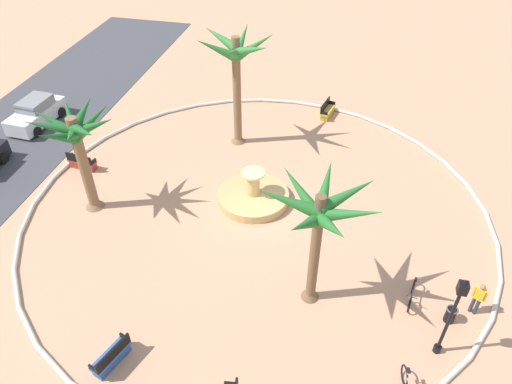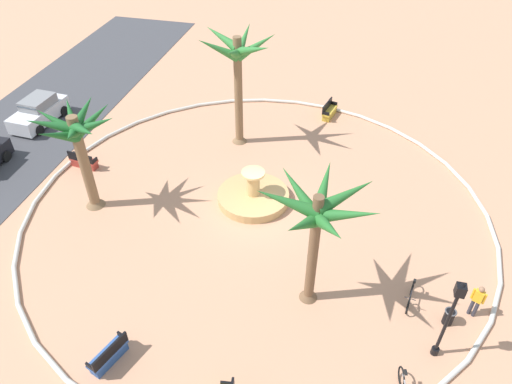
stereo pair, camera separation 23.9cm
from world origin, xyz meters
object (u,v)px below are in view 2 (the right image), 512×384
bench_east (84,162)px  bench_southeast (329,112)px  person_cyclist_helmet (477,300)px  bicycle_red_frame (410,296)px  trash_bin (449,317)px  parked_car_second (39,112)px  bench_west (109,356)px  lamppost (450,314)px  fountain (253,196)px  palm_tree_by_curb (318,217)px  palm_tree_near_fountain (238,63)px  palm_tree_mid_plaza (77,137)px

bench_east → bench_southeast: size_ratio=0.99×
bench_east → person_cyclist_helmet: person_cyclist_helmet is taller
bicycle_red_frame → person_cyclist_helmet: person_cyclist_helmet is taller
bench_southeast → trash_bin: 16.10m
person_cyclist_helmet → parked_car_second: parked_car_second is taller
bench_west → person_cyclist_helmet: person_cyclist_helmet is taller
trash_bin → bicycle_red_frame: 1.59m
lamppost → parked_car_second: lamppost is taller
bench_east → bench_west: size_ratio=0.99×
bench_west → bench_east: bearing=33.4°
trash_bin → fountain: bearing=59.5°
bench_west → bicycle_red_frame: (5.34, -10.56, 0.04)m
trash_bin → person_cyclist_helmet: (0.64, -0.95, 0.53)m
bench_southeast → parked_car_second: bearing=106.1°
palm_tree_by_curb → person_cyclist_helmet: 7.32m
trash_bin → bicycle_red_frame: bearing=64.6°
bench_southeast → palm_tree_by_curb: bearing=-176.1°
fountain → bench_west: fountain is taller
fountain → bench_east: fountain is taller
palm_tree_near_fountain → lamppost: (-12.04, -10.74, -2.64)m
bench_west → trash_bin: bench_west is taller
palm_tree_near_fountain → palm_tree_by_curb: (-10.56, -5.85, -0.55)m
fountain → bench_southeast: 9.74m
fountain → palm_tree_mid_plaza: bearing=106.4°
fountain → person_cyclist_helmet: (-4.76, -10.11, 0.63)m
fountain → person_cyclist_helmet: size_ratio=2.23×
bench_east → bench_southeast: (8.80, -12.56, 0.00)m
palm_tree_mid_plaza → trash_bin: palm_tree_mid_plaza is taller
palm_tree_by_curb → parked_car_second: (9.67, 18.68, -3.65)m
palm_tree_by_curb → bench_southeast: palm_tree_by_curb is taller
parked_car_second → fountain: bearing=-105.8°
palm_tree_near_fountain → bench_west: palm_tree_near_fountain is taller
lamppost → trash_bin: size_ratio=5.46×
palm_tree_by_curb → bench_east: size_ratio=3.42×
person_cyclist_helmet → parked_car_second: bearing=70.2°
trash_bin → person_cyclist_helmet: size_ratio=0.45×
bench_east → parked_car_second: (3.69, 5.11, 0.43)m
palm_tree_mid_plaza → lamppost: bearing=-105.9°
palm_tree_near_fountain → parked_car_second: (-0.89, 12.83, -4.19)m
trash_bin → parked_car_second: (9.64, 24.11, 0.39)m
palm_tree_mid_plaza → trash_bin: size_ratio=7.37×
bench_east → palm_tree_by_curb: bearing=-113.8°
palm_tree_near_fountain → fountain: bearing=-157.5°
bench_southeast → person_cyclist_helmet: size_ratio=1.02×
fountain → bicycle_red_frame: 9.04m
fountain → bench_southeast: bearing=-16.2°
palm_tree_by_curb → bicycle_red_frame: bearing=-79.9°
bench_southeast → fountain: bearing=163.8°
fountain → parked_car_second: size_ratio=0.89×
trash_bin → person_cyclist_helmet: bearing=-56.1°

